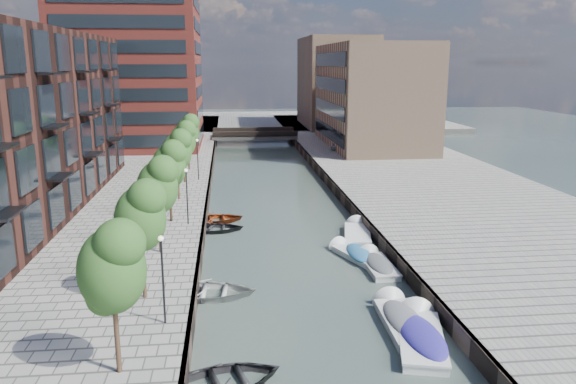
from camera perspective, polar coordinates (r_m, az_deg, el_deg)
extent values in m
plane|color=#38473F|center=(57.40, -1.84, 0.43)|extent=(300.00, 300.00, 0.00)
cube|color=gray|center=(60.60, 13.42, 1.24)|extent=(20.00, 140.00, 1.00)
cube|color=#332823|center=(57.17, -7.95, 0.78)|extent=(0.25, 140.00, 1.00)
cube|color=#332823|center=(58.06, 4.17, 1.06)|extent=(0.25, 140.00, 1.00)
cube|color=gray|center=(116.56, -4.11, 7.07)|extent=(80.00, 40.00, 1.00)
cube|color=black|center=(48.73, -25.26, 6.49)|extent=(8.00, 38.00, 14.00)
cube|color=maroon|center=(81.95, -15.71, 15.00)|extent=(18.00, 18.00, 30.00)
cube|color=tan|center=(80.57, 8.47, 9.68)|extent=(12.00, 25.00, 14.00)
cube|color=tan|center=(105.87, 4.91, 11.07)|extent=(12.00, 20.00, 16.00)
cube|color=gray|center=(88.68, -3.44, 5.74)|extent=(13.00, 6.00, 0.60)
cube|color=#332823|center=(85.83, -3.35, 5.90)|extent=(13.00, 0.40, 0.80)
cube|color=#332823|center=(91.38, -3.53, 6.33)|extent=(13.00, 0.40, 0.80)
cylinder|color=#382619|center=(22.61, -17.00, -13.54)|extent=(0.20, 0.20, 3.20)
ellipsoid|color=#27541F|center=(21.56, -17.48, -7.03)|extent=(2.50, 2.50, 3.25)
cylinder|color=#382619|center=(28.96, -14.48, -7.40)|extent=(0.20, 0.20, 3.20)
ellipsoid|color=#27541F|center=(28.14, -14.79, -2.18)|extent=(2.50, 2.50, 3.25)
cylinder|color=#382619|center=(35.55, -12.92, -3.48)|extent=(0.20, 0.20, 3.20)
ellipsoid|color=#27541F|center=(34.89, -13.14, 0.81)|extent=(2.50, 2.50, 3.25)
cylinder|color=#382619|center=(42.27, -11.86, -0.81)|extent=(0.20, 0.20, 3.20)
ellipsoid|color=#27541F|center=(41.72, -12.03, 2.83)|extent=(2.50, 2.50, 3.25)
cylinder|color=#382619|center=(49.07, -11.09, 1.14)|extent=(0.20, 0.20, 3.20)
ellipsoid|color=#27541F|center=(48.60, -11.23, 4.28)|extent=(2.50, 2.50, 3.25)
cylinder|color=#382619|center=(55.92, -10.51, 2.60)|extent=(0.20, 0.20, 3.20)
ellipsoid|color=#27541F|center=(55.50, -10.63, 5.37)|extent=(2.50, 2.50, 3.25)
cylinder|color=#382619|center=(62.80, -10.06, 3.75)|extent=(0.20, 0.20, 3.20)
ellipsoid|color=#27541F|center=(62.43, -10.15, 6.22)|extent=(2.50, 2.50, 3.25)
cylinder|color=black|center=(25.86, -12.58, -8.85)|extent=(0.10, 0.10, 4.00)
sphere|color=#FFF2CC|center=(25.20, -12.80, -4.62)|extent=(0.24, 0.24, 0.24)
cylinder|color=black|center=(41.09, -10.21, -0.55)|extent=(0.10, 0.10, 4.00)
sphere|color=#FFF2CC|center=(40.68, -10.32, 2.19)|extent=(0.24, 0.24, 0.24)
cylinder|color=black|center=(56.75, -9.15, 3.22)|extent=(0.10, 0.10, 4.00)
sphere|color=#FFF2CC|center=(56.45, -9.22, 5.22)|extent=(0.24, 0.24, 0.24)
imported|color=maroon|center=(45.49, -7.48, -3.04)|extent=(5.14, 4.02, 0.97)
imported|color=#BABAB8|center=(31.49, -8.01, -10.49)|extent=(5.42, 4.06, 1.07)
imported|color=black|center=(43.06, -7.54, -3.97)|extent=(4.57, 3.31, 0.93)
cube|color=white|center=(26.97, 13.35, -14.83)|extent=(3.10, 5.41, 0.72)
cube|color=white|center=(26.79, 13.39, -14.09)|extent=(3.21, 5.54, 0.11)
cone|color=white|center=(29.22, 12.93, -12.41)|extent=(2.08, 1.44, 1.89)
ellipsoid|color=navy|center=(26.77, 13.40, -13.98)|extent=(2.88, 4.96, 0.62)
cube|color=silver|center=(28.33, 11.67, -13.32)|extent=(1.92, 4.84, 0.68)
cube|color=silver|center=(28.18, 11.71, -12.65)|extent=(2.00, 4.95, 0.10)
cone|color=silver|center=(30.39, 10.43, -11.27)|extent=(1.80, 0.99, 1.77)
ellipsoid|color=slate|center=(28.15, 11.71, -12.56)|extent=(1.80, 4.42, 0.58)
cube|color=white|center=(41.38, 7.06, -4.59)|extent=(2.68, 4.99, 0.67)
cube|color=white|center=(41.27, 7.08, -4.11)|extent=(2.78, 5.11, 0.10)
cone|color=white|center=(43.62, 7.00, -3.59)|extent=(1.90, 1.26, 1.75)
cube|color=white|center=(37.17, 7.17, -6.66)|extent=(2.92, 4.35, 0.58)
cube|color=white|center=(37.06, 7.18, -6.21)|extent=(3.02, 4.46, 0.09)
cone|color=white|center=(38.74, 5.43, -5.72)|extent=(1.70, 1.30, 1.51)
ellipsoid|color=#205F95|center=(37.05, 7.18, -6.14)|extent=(2.71, 3.99, 0.50)
cube|color=silver|center=(35.43, 9.18, -7.73)|extent=(1.63, 4.21, 0.59)
cube|color=silver|center=(35.32, 9.20, -7.25)|extent=(1.70, 4.31, 0.09)
cone|color=silver|center=(37.30, 8.28, -6.55)|extent=(1.56, 0.85, 1.55)
ellipsoid|color=#4D5154|center=(35.30, 9.21, -7.18)|extent=(1.53, 3.85, 0.51)
imported|color=#B3B5B8|center=(76.39, 5.13, 4.80)|extent=(2.84, 4.15, 1.31)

